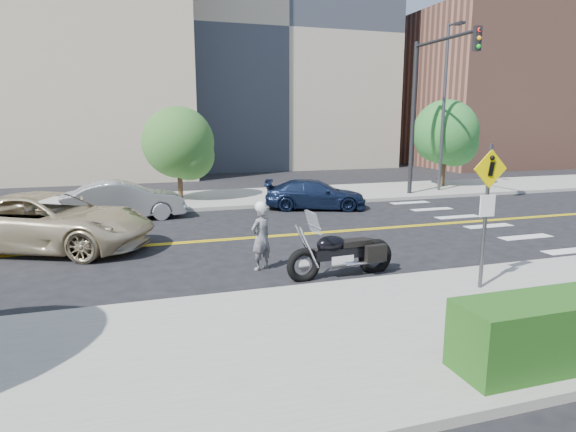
# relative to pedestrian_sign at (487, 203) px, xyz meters

# --- Properties ---
(ground_plane) EXTENTS (120.00, 120.00, 0.00)m
(ground_plane) POSITION_rel_pedestrian_sign_xyz_m (-4.20, 6.31, -1.96)
(ground_plane) COLOR black
(ground_plane) RESTS_ON ground
(sidewalk_near) EXTENTS (60.00, 5.00, 0.15)m
(sidewalk_near) POSITION_rel_pedestrian_sign_xyz_m (-4.20, -1.19, -1.89)
(sidewalk_near) COLOR #9E9B91
(sidewalk_near) RESTS_ON ground_plane
(sidewalk_far) EXTENTS (60.00, 5.00, 0.15)m
(sidewalk_far) POSITION_rel_pedestrian_sign_xyz_m (-4.20, 13.81, -1.89)
(sidewalk_far) COLOR #9E9B91
(sidewalk_far) RESTS_ON ground_plane
(building_mid) EXTENTS (18.00, 14.00, 20.00)m
(building_mid) POSITION_rel_pedestrian_sign_xyz_m (3.80, 32.31, 8.04)
(building_mid) COLOR #A39984
(building_mid) RESTS_ON ground_plane
(building_right) EXTENTS (14.00, 12.00, 12.00)m
(building_right) POSITION_rel_pedestrian_sign_xyz_m (21.80, 26.31, 4.04)
(building_right) COLOR #8C5947
(building_right) RESTS_ON ground_plane
(lamp_post) EXTENTS (0.16, 0.16, 8.00)m
(lamp_post) POSITION_rel_pedestrian_sign_xyz_m (7.80, 12.81, 2.19)
(lamp_post) COLOR #4C4C51
(lamp_post) RESTS_ON sidewalk_far
(traffic_light) EXTENTS (0.28, 4.50, 7.00)m
(traffic_light) POSITION_rel_pedestrian_sign_xyz_m (5.80, 11.39, 2.71)
(traffic_light) COLOR black
(traffic_light) RESTS_ON sidewalk_far
(pedestrian_sign) EXTENTS (0.78, 0.08, 3.00)m
(pedestrian_sign) POSITION_rel_pedestrian_sign_xyz_m (0.00, 0.00, 0.00)
(pedestrian_sign) COLOR #4C4C51
(pedestrian_sign) RESTS_ON sidewalk_near
(motorcyclist) EXTENTS (0.70, 0.62, 1.71)m
(motorcyclist) POSITION_rel_pedestrian_sign_xyz_m (-3.97, 3.08, -1.11)
(motorcyclist) COLOR #BCBDC1
(motorcyclist) RESTS_ON ground
(motorcycle) EXTENTS (2.69, 1.01, 1.61)m
(motorcycle) POSITION_rel_pedestrian_sign_xyz_m (-2.30, 2.01, -1.16)
(motorcycle) COLOR black
(motorcycle) RESTS_ON ground
(suv) EXTENTS (6.39, 4.79, 1.61)m
(suv) POSITION_rel_pedestrian_sign_xyz_m (-9.22, 6.67, -1.15)
(suv) COLOR beige
(suv) RESTS_ON ground
(parked_car_silver) EXTENTS (4.43, 1.84, 1.43)m
(parked_car_silver) POSITION_rel_pedestrian_sign_xyz_m (-7.28, 10.51, -1.25)
(parked_car_silver) COLOR #9B9FA3
(parked_car_silver) RESTS_ON ground
(parked_car_blue) EXTENTS (4.49, 2.95, 1.21)m
(parked_car_blue) POSITION_rel_pedestrian_sign_xyz_m (0.23, 10.48, -1.36)
(parked_car_blue) COLOR #152241
(parked_car_blue) RESTS_ON ground
(tree_far_a) EXTENTS (3.09, 3.09, 4.23)m
(tree_far_a) POSITION_rel_pedestrian_sign_xyz_m (-4.98, 13.56, 0.71)
(tree_far_a) COLOR #382619
(tree_far_a) RESTS_ON ground
(tree_far_b) EXTENTS (3.41, 3.41, 4.71)m
(tree_far_b) POSITION_rel_pedestrian_sign_xyz_m (9.00, 14.22, 1.04)
(tree_far_b) COLOR #382619
(tree_far_b) RESTS_ON ground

